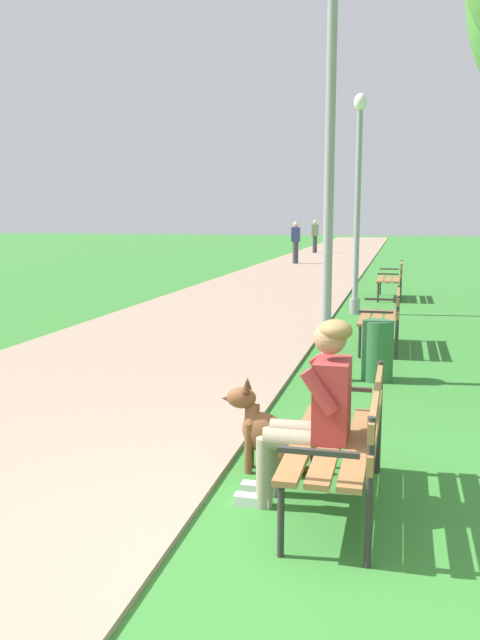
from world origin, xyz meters
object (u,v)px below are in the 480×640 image
(person_seated_on_near_bench, at_px, (315,406))
(pedestrian_distant, at_px, (296,243))
(pedestrian_further_distant, at_px, (315,237))
(park_bench_mid, at_px, (385,314))
(lamp_post_near, at_px, (329,171))
(litter_bin, at_px, (378,351))
(park_bench_near, at_px, (346,434))
(park_bench_far, at_px, (393,277))
(lamp_post_mid, at_px, (358,202))
(dog_brown, at_px, (273,438))

(person_seated_on_near_bench, bearing_deg, pedestrian_distant, 99.35)
(person_seated_on_near_bench, distance_m, pedestrian_further_distant, 29.29)
(park_bench_mid, xyz_separation_m, pedestrian_distant, (-3.83, 16.02, 0.33))
(lamp_post_near, relative_size, pedestrian_further_distant, 2.79)
(pedestrian_distant, bearing_deg, pedestrian_further_distant, 91.76)
(litter_bin, relative_size, pedestrian_distant, 0.42)
(park_bench_near, bearing_deg, park_bench_mid, 89.05)
(park_bench_far, bearing_deg, pedestrian_further_distant, 102.97)
(park_bench_far, bearing_deg, lamp_post_mid, -104.59)
(park_bench_far, height_order, pedestrian_further_distant, pedestrian_further_distant)
(park_bench_far, height_order, lamp_post_near, lamp_post_near)
(park_bench_mid, xyz_separation_m, litter_bin, (-0.02, -1.88, -0.16))
(park_bench_mid, xyz_separation_m, lamp_post_mid, (-0.64, 3.35, 1.62))
(park_bench_near, relative_size, lamp_post_near, 0.33)
(park_bench_far, bearing_deg, park_bench_near, -90.57)
(park_bench_near, xyz_separation_m, park_bench_far, (0.11, 11.34, 0.00))
(dog_brown, xyz_separation_m, lamp_post_mid, (0.03, 8.25, 1.88))
(park_bench_near, height_order, litter_bin, park_bench_near)
(dog_brown, bearing_deg, litter_bin, 77.87)
(park_bench_near, distance_m, dog_brown, 0.83)
(park_bench_far, distance_m, lamp_post_near, 8.16)
(park_bench_near, distance_m, lamp_post_mid, 8.95)
(lamp_post_mid, height_order, pedestrian_further_distant, lamp_post_mid)
(park_bench_near, distance_m, pedestrian_distant, 21.78)
(person_seated_on_near_bench, bearing_deg, lamp_post_mid, 92.26)
(park_bench_near, bearing_deg, person_seated_on_near_bench, 174.64)
(park_bench_mid, height_order, lamp_post_mid, lamp_post_mid)
(dog_brown, relative_size, litter_bin, 1.19)
(person_seated_on_near_bench, bearing_deg, park_bench_near, -5.36)
(person_seated_on_near_bench, xyz_separation_m, litter_bin, (0.27, 3.53, -0.33))
(park_bench_mid, relative_size, lamp_post_near, 0.33)
(litter_bin, bearing_deg, park_bench_far, 89.67)
(park_bench_near, relative_size, dog_brown, 1.80)
(litter_bin, bearing_deg, pedestrian_distant, 101.99)
(lamp_post_mid, distance_m, pedestrian_distant, 13.13)
(park_bench_mid, relative_size, litter_bin, 2.14)
(park_bench_near, bearing_deg, litter_bin, 88.91)
(park_bench_near, relative_size, lamp_post_mid, 0.36)
(park_bench_mid, bearing_deg, lamp_post_near, -106.81)
(litter_bin, bearing_deg, dog_brown, -102.13)
(person_seated_on_near_bench, relative_size, dog_brown, 1.50)
(person_seated_on_near_bench, distance_m, lamp_post_near, 3.81)
(dog_brown, bearing_deg, lamp_post_mid, 89.80)
(park_bench_far, xyz_separation_m, lamp_post_mid, (-0.67, -2.56, 1.62))
(park_bench_near, height_order, park_bench_mid, same)
(lamp_post_near, height_order, pedestrian_distant, lamp_post_near)
(lamp_post_near, relative_size, pedestrian_distant, 2.79)
(person_seated_on_near_bench, bearing_deg, lamp_post_near, 95.21)
(person_seated_on_near_bench, height_order, pedestrian_distant, pedestrian_distant)
(park_bench_mid, height_order, litter_bin, park_bench_mid)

